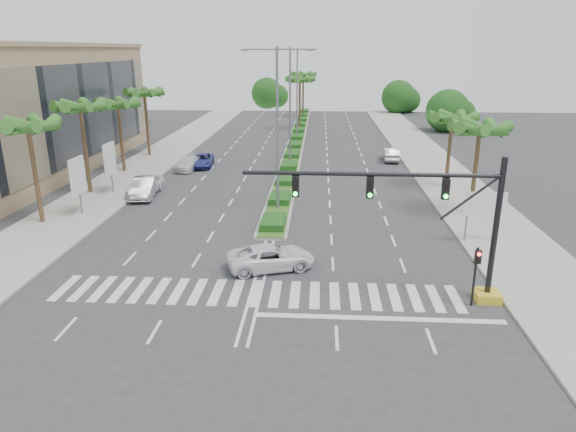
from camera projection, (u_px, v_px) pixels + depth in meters
name	position (u px, v px, depth m)	size (l,w,h in m)	color
ground	(256.00, 293.00, 26.10)	(160.00, 160.00, 0.00)	#333335
footpath_right	(459.00, 192.00, 44.15)	(6.00, 120.00, 0.15)	gray
footpath_left	(114.00, 187.00, 45.94)	(6.00, 120.00, 0.15)	gray
median	(296.00, 141.00, 68.75)	(2.20, 75.00, 0.20)	gray
median_grass	(296.00, 140.00, 68.71)	(1.80, 75.00, 0.04)	#2F541C
building	(24.00, 111.00, 50.42)	(12.00, 36.00, 12.00)	tan
signal_gantry	(447.00, 233.00, 24.48)	(12.60, 1.20, 7.20)	gold
pedestrian_signal	(476.00, 267.00, 24.20)	(0.28, 0.36, 3.00)	black
direction_sign	(484.00, 206.00, 32.12)	(2.70, 0.11, 3.40)	slate
billboard_near	(78.00, 177.00, 37.41)	(0.18, 2.10, 4.35)	slate
billboard_far	(110.00, 160.00, 43.10)	(0.18, 2.10, 4.35)	slate
palm_left_near	(28.00, 129.00, 34.47)	(4.57, 4.68, 7.55)	brown
palm_left_mid	(80.00, 110.00, 41.94)	(4.57, 4.68, 7.95)	brown
palm_left_far	(118.00, 107.00, 49.71)	(4.57, 4.68, 7.35)	brown
palm_left_end	(145.00, 95.00, 57.17)	(4.57, 4.68, 7.75)	brown
palm_right_near	(480.00, 132.00, 36.59)	(4.57, 4.68, 7.05)	brown
palm_right_far	(452.00, 121.00, 44.27)	(4.57, 4.68, 6.75)	brown
palm_median_a	(300.00, 82.00, 76.03)	(4.57, 4.68, 8.05)	brown
palm_median_b	(303.00, 76.00, 90.26)	(4.57, 4.68, 8.05)	brown
streetlight_near	(277.00, 121.00, 37.26)	(5.10, 0.25, 12.00)	slate
streetlight_mid	(290.00, 100.00, 52.43)	(5.10, 0.25, 12.00)	slate
streetlight_far	(297.00, 89.00, 67.61)	(5.10, 0.25, 12.00)	slate
car_parked_a	(145.00, 185.00, 43.50)	(1.93, 4.79, 1.63)	silver
car_parked_b	(144.00, 187.00, 42.80)	(1.73, 4.96, 1.64)	#AFAFB4
car_parked_c	(202.00, 161.00, 53.80)	(2.21, 4.78, 1.33)	navy
car_parked_d	(188.00, 163.00, 52.50)	(1.85, 4.54, 1.32)	silver
car_crossing	(271.00, 257.00, 28.84)	(2.27, 4.93, 1.37)	white
car_right	(391.00, 154.00, 56.70)	(1.57, 4.51, 1.48)	#A1A1A5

